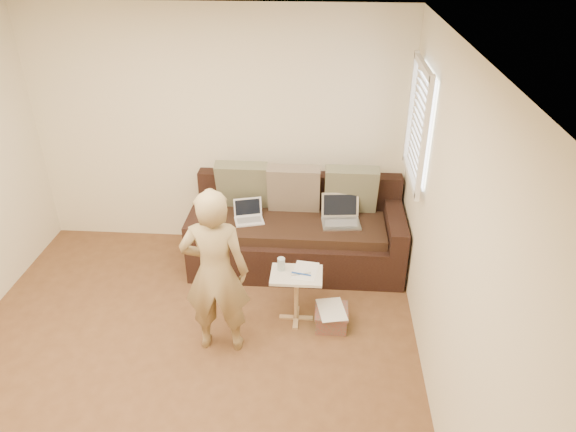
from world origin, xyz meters
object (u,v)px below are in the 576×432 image
object	(u,v)px
striped_box	(331,318)
laptop_silver	(341,224)
side_table	(296,297)
person	(215,273)
drinking_glass	(281,264)
sofa	(297,228)
laptop_white	(249,221)

from	to	relation	value
striped_box	laptop_silver	bearing A→B (deg)	85.05
side_table	person	bearing A→B (deg)	-148.78
laptop_silver	drinking_glass	bearing A→B (deg)	-128.97
sofa	laptop_white	size ratio (longest dim) A/B	7.51
sofa	laptop_white	world-z (taller)	sofa
laptop_white	drinking_glass	world-z (taller)	drinking_glass
drinking_glass	laptop_white	bearing A→B (deg)	115.95
laptop_white	striped_box	distance (m)	1.37
laptop_white	laptop_silver	bearing A→B (deg)	-15.12
laptop_white	person	xyz separation A→B (m)	(-0.10, -1.27, 0.24)
laptop_silver	laptop_white	bearing A→B (deg)	174.99
laptop_white	side_table	bearing A→B (deg)	-74.11
sofa	striped_box	distance (m)	1.13
person	side_table	distance (m)	0.91
sofa	laptop_white	xyz separation A→B (m)	(-0.50, -0.06, 0.10)
person	striped_box	distance (m)	1.21
sofa	person	bearing A→B (deg)	-114.16
laptop_silver	striped_box	distance (m)	1.07
sofa	drinking_glass	world-z (taller)	sofa
side_table	drinking_glass	distance (m)	0.35
person	laptop_white	bearing A→B (deg)	-96.57
drinking_glass	striped_box	xyz separation A→B (m)	(0.47, -0.14, -0.47)
sofa	drinking_glass	size ratio (longest dim) A/B	18.33
side_table	striped_box	world-z (taller)	side_table
drinking_glass	striped_box	distance (m)	0.68
person	sofa	bearing A→B (deg)	-116.38
laptop_silver	person	world-z (taller)	person
side_table	drinking_glass	world-z (taller)	drinking_glass
laptop_white	side_table	xyz separation A→B (m)	(0.54, -0.88, -0.27)
sofa	laptop_white	distance (m)	0.51
striped_box	person	bearing A→B (deg)	-162.32
side_table	striped_box	xyz separation A→B (m)	(0.33, -0.08, -0.16)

